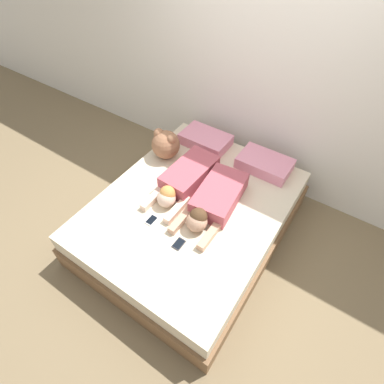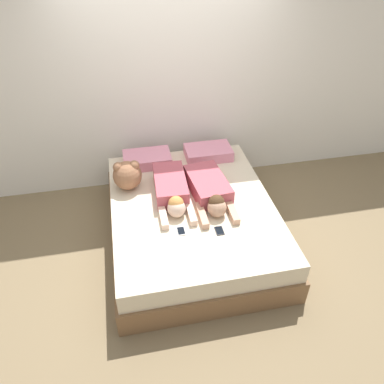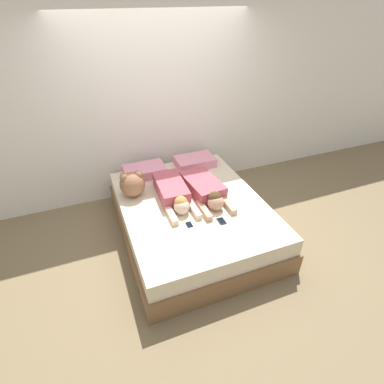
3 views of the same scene
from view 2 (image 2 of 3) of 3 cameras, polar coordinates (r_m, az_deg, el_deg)
ground_plane at (r=4.30m, az=0.00°, el=-6.84°), size 12.00×12.00×0.00m
wall_back at (r=4.62m, az=-3.21°, el=15.86°), size 12.00×0.06×2.60m
bed at (r=4.13m, az=0.00°, el=-4.42°), size 1.75×2.19×0.50m
pillow_head_left at (r=4.58m, az=-6.85°, el=5.00°), size 0.56×0.36×0.13m
pillow_head_right at (r=4.68m, az=2.49°, el=6.04°), size 0.56×0.36×0.13m
person_left at (r=3.99m, az=-3.09°, el=0.23°), size 0.36×0.93×0.21m
person_right at (r=3.99m, az=2.76°, el=0.25°), size 0.43×0.93×0.22m
cell_phone_left at (r=3.64m, az=-1.68°, el=-5.96°), size 0.08×0.12×0.01m
cell_phone_right at (r=3.65m, az=4.20°, el=-5.89°), size 0.08×0.12×0.01m
plush_toy at (r=4.15m, az=-9.83°, el=2.62°), size 0.32×0.32×0.33m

